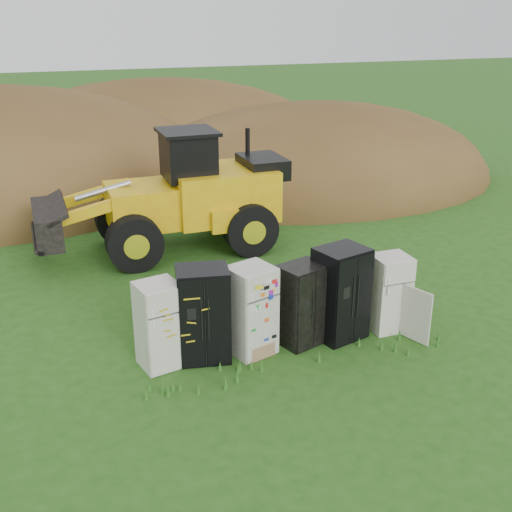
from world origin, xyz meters
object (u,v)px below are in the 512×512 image
at_px(fridge_black_right, 340,293).
at_px(fridge_open_door, 389,293).
at_px(fridge_black_side, 203,314).
at_px(fridge_leftmost, 159,325).
at_px(fridge_sticker, 251,310).
at_px(wheel_loader, 160,194).
at_px(fridge_dark_mid, 302,305).

distance_m(fridge_black_right, fridge_open_door, 1.12).
bearing_deg(fridge_black_side, fridge_leftmost, -170.81).
distance_m(fridge_sticker, fridge_black_right, 1.90).
xyz_separation_m(fridge_black_right, wheel_loader, (-2.48, 5.99, 0.69)).
xyz_separation_m(fridge_sticker, wheel_loader, (-0.59, 6.01, 0.75)).
height_order(fridge_dark_mid, fridge_open_door, fridge_dark_mid).
distance_m(fridge_black_side, wheel_loader, 5.99).
bearing_deg(fridge_dark_mid, fridge_sticker, 162.42).
height_order(fridge_dark_mid, wheel_loader, wheel_loader).
distance_m(fridge_leftmost, wheel_loader, 6.11).
relative_size(fridge_black_side, wheel_loader, 0.27).
xyz_separation_m(fridge_sticker, fridge_black_right, (1.90, 0.02, 0.07)).
height_order(fridge_black_right, fridge_open_door, fridge_black_right).
relative_size(fridge_dark_mid, fridge_open_door, 1.03).
height_order(fridge_sticker, fridge_black_right, fridge_black_right).
bearing_deg(fridge_black_right, fridge_open_door, -17.28).
relative_size(fridge_black_side, fridge_sticker, 1.04).
bearing_deg(fridge_leftmost, wheel_loader, 65.37).
distance_m(fridge_black_side, fridge_sticker, 0.93).
height_order(fridge_leftmost, fridge_black_right, fridge_black_right).
bearing_deg(fridge_open_door, fridge_black_right, 178.08).
distance_m(fridge_dark_mid, fridge_black_right, 0.84).
height_order(fridge_open_door, wheel_loader, wheel_loader).
height_order(fridge_black_side, wheel_loader, wheel_loader).
bearing_deg(fridge_black_side, fridge_sticker, 5.02).
xyz_separation_m(fridge_sticker, fridge_open_door, (3.01, 0.00, -0.08)).
distance_m(fridge_black_side, fridge_black_right, 2.82).
height_order(fridge_sticker, fridge_open_door, fridge_sticker).
xyz_separation_m(fridge_leftmost, fridge_dark_mid, (2.84, -0.04, -0.00)).
xyz_separation_m(fridge_black_right, fridge_open_door, (1.11, -0.02, -0.15)).
bearing_deg(fridge_dark_mid, fridge_leftmost, 159.80).
height_order(fridge_leftmost, fridge_black_side, fridge_black_side).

